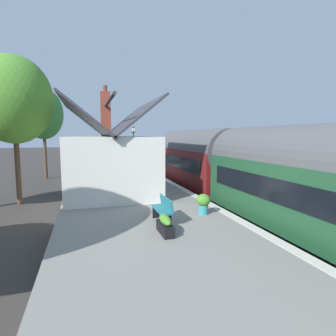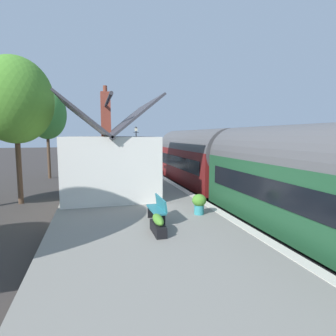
# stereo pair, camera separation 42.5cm
# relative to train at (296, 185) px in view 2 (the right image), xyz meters

# --- Properties ---
(ground_plane) EXTENTS (160.00, 160.00, 0.00)m
(ground_plane) POSITION_rel_train_xyz_m (10.53, 0.90, -2.22)
(ground_plane) COLOR #383330
(platform) EXTENTS (32.00, 6.49, 0.92)m
(platform) POSITION_rel_train_xyz_m (10.53, 5.14, -1.76)
(platform) COLOR gray
(platform) RESTS_ON ground
(platform_edge_coping) EXTENTS (32.00, 0.36, 0.02)m
(platform_edge_coping) POSITION_rel_train_xyz_m (10.53, 2.08, -1.30)
(platform_edge_coping) COLOR beige
(platform_edge_coping) RESTS_ON platform
(rail_near) EXTENTS (52.00, 0.08, 0.14)m
(rail_near) POSITION_rel_train_xyz_m (10.53, -0.72, -2.15)
(rail_near) COLOR gray
(rail_near) RESTS_ON ground
(rail_far) EXTENTS (52.00, 0.08, 0.14)m
(rail_far) POSITION_rel_train_xyz_m (10.53, 0.72, -2.15)
(rail_far) COLOR gray
(rail_far) RESTS_ON ground
(train) EXTENTS (30.40, 2.73, 4.32)m
(train) POSITION_rel_train_xyz_m (0.00, 0.00, 0.00)
(train) COLOR black
(train) RESTS_ON ground
(station_building) EXTENTS (6.99, 4.59, 5.91)m
(station_building) POSITION_rel_train_xyz_m (7.00, 6.09, 0.32)
(station_building) COLOR white
(station_building) RESTS_ON platform
(bench_near_building) EXTENTS (1.41, 0.48, 0.88)m
(bench_near_building) POSITION_rel_train_xyz_m (20.88, 4.79, -0.83)
(bench_near_building) COLOR #26727F
(bench_near_building) RESTS_ON platform
(bench_mid_platform) EXTENTS (1.41, 0.46, 0.88)m
(bench_mid_platform) POSITION_rel_train_xyz_m (15.56, 4.81, -0.83)
(bench_mid_platform) COLOR #26727F
(bench_mid_platform) RESTS_ON platform
(bench_by_lamp) EXTENTS (1.41, 0.45, 0.88)m
(bench_by_lamp) POSITION_rel_train_xyz_m (1.12, 4.75, -0.83)
(bench_by_lamp) COLOR #26727F
(bench_by_lamp) RESTS_ON platform
(planter_bench_right) EXTENTS (0.45, 0.45, 0.80)m
(planter_bench_right) POSITION_rel_train_xyz_m (9.12, 3.04, -0.88)
(planter_bench_right) COLOR black
(planter_bench_right) RESTS_ON platform
(planter_under_sign) EXTENTS (0.55, 0.55, 0.79)m
(planter_under_sign) POSITION_rel_train_xyz_m (1.65, 3.00, -0.85)
(planter_under_sign) COLOR teal
(planter_under_sign) RESTS_ON platform
(planter_edge_far) EXTENTS (1.04, 0.32, 0.59)m
(planter_edge_far) POSITION_rel_train_xyz_m (-0.04, 5.01, -1.02)
(planter_edge_far) COLOR black
(planter_edge_far) RESTS_ON platform
(lamp_post_platform) EXTENTS (0.32, 0.50, 3.89)m
(lamp_post_platform) POSITION_rel_train_xyz_m (19.41, 2.76, 1.39)
(lamp_post_platform) COLOR black
(lamp_post_platform) RESTS_ON platform
(station_sign_board) EXTENTS (0.96, 0.06, 1.57)m
(station_sign_board) POSITION_rel_train_xyz_m (13.29, 2.99, -0.12)
(station_sign_board) COLOR black
(station_sign_board) RESTS_ON platform
(tree_behind_building) EXTENTS (3.70, 3.42, 8.13)m
(tree_behind_building) POSITION_rel_train_xyz_m (19.38, 10.82, 3.62)
(tree_behind_building) COLOR #4C3828
(tree_behind_building) RESTS_ON ground
(tree_far_left) EXTENTS (4.26, 4.14, 8.31)m
(tree_far_left) POSITION_rel_train_xyz_m (9.41, 11.02, 3.66)
(tree_far_left) COLOR #4C3828
(tree_far_left) RESTS_ON ground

